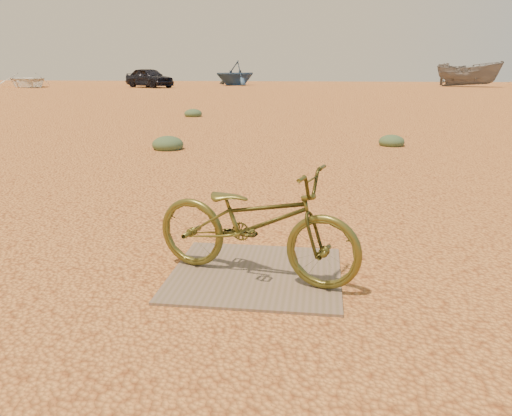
# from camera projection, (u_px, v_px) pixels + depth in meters

# --- Properties ---
(ground) EXTENTS (120.00, 120.00, 0.00)m
(ground) POSITION_uv_depth(u_px,v_px,m) (257.00, 256.00, 4.52)
(ground) COLOR #E89649
(ground) RESTS_ON ground
(plywood_board) EXTENTS (1.38, 1.30, 0.02)m
(plywood_board) POSITION_uv_depth(u_px,v_px,m) (256.00, 274.00, 4.11)
(plywood_board) COLOR #735D4F
(plywood_board) RESTS_ON ground
(bicycle) EXTENTS (1.83, 1.07, 0.91)m
(bicycle) POSITION_uv_depth(u_px,v_px,m) (255.00, 222.00, 3.92)
(bicycle) COLOR #52501E
(bicycle) RESTS_ON plywood_board
(car) EXTENTS (5.09, 4.30, 1.64)m
(car) POSITION_uv_depth(u_px,v_px,m) (149.00, 78.00, 42.64)
(car) COLOR black
(car) RESTS_ON ground
(boat_near_left) EXTENTS (7.01, 7.28, 1.23)m
(boat_near_left) POSITION_uv_depth(u_px,v_px,m) (27.00, 80.00, 43.46)
(boat_near_left) COLOR silver
(boat_near_left) RESTS_ON ground
(boat_far_left) EXTENTS (5.74, 5.79, 2.31)m
(boat_far_left) POSITION_uv_depth(u_px,v_px,m) (235.00, 73.00, 47.64)
(boat_far_left) COLOR #345379
(boat_far_left) RESTS_ON ground
(boat_mid_right) EXTENTS (5.94, 4.78, 2.19)m
(boat_mid_right) POSITION_uv_depth(u_px,v_px,m) (468.00, 74.00, 44.18)
(boat_mid_right) COLOR slate
(boat_mid_right) RESTS_ON ground
(kale_a) EXTENTS (0.65, 0.65, 0.36)m
(kale_a) POSITION_uv_depth(u_px,v_px,m) (168.00, 149.00, 10.45)
(kale_a) COLOR #516946
(kale_a) RESTS_ON ground
(kale_b) EXTENTS (0.55, 0.55, 0.31)m
(kale_b) POSITION_uv_depth(u_px,v_px,m) (391.00, 146.00, 10.93)
(kale_b) COLOR #516946
(kale_b) RESTS_ON ground
(kale_c) EXTENTS (0.62, 0.62, 0.34)m
(kale_c) POSITION_uv_depth(u_px,v_px,m) (193.00, 116.00, 17.44)
(kale_c) COLOR #516946
(kale_c) RESTS_ON ground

